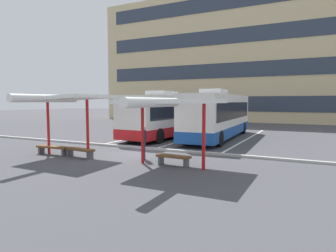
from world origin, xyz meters
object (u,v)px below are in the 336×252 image
Objects in this scene: bench_2 at (173,158)px; bench_0 at (53,148)px; waiting_shelter_0 at (62,100)px; coach_bus_1 at (219,116)px; waiting_passenger_0 at (144,140)px; bench_1 at (80,151)px; waiting_shelter_1 at (169,103)px; coach_bus_0 at (171,116)px.

bench_0 is at bearing -176.25° from bench_2.
waiting_shelter_0 is 2.66m from bench_0.
waiting_passenger_0 is at bearing -95.29° from coach_bus_1.
bench_2 is at bearing 5.42° from waiting_shelter_0.
bench_1 is at bearing 1.31° from bench_0.
waiting_shelter_1 reaches higher than bench_0.
bench_2 is 0.97× the size of waiting_passenger_0.
bench_1 is 1.14× the size of bench_2.
coach_bus_0 is 10.13m from bench_0.
bench_0 is 6.73m from bench_2.
coach_bus_0 is 5.57× the size of bench_0.
coach_bus_0 is 10.97m from waiting_shelter_1.
coach_bus_0 is at bearing -171.35° from coach_bus_1.
waiting_shelter_0 is 6.36m from bench_2.
bench_0 is 1.09× the size of bench_1.
bench_1 is at bearing -175.36° from bench_2.
bench_2 is at bearing 90.00° from waiting_shelter_1.
waiting_shelter_1 is 3.19× the size of waiting_passenger_0.
bench_1 is (-0.22, -9.80, -1.30)m from coach_bus_0.
waiting_shelter_0 is 2.33× the size of bench_0.
coach_bus_0 is 10.08m from waiting_shelter_0.
coach_bus_1 reaches higher than coach_bus_0.
waiting_shelter_0 reaches higher than waiting_passenger_0.
coach_bus_1 is at bearing 95.70° from bench_2.
waiting_passenger_0 is (2.84, -8.77, -0.71)m from coach_bus_0.
bench_1 is 0.35× the size of waiting_shelter_1.
waiting_shelter_1 is (4.92, -0.06, 2.35)m from bench_1.
bench_2 is (-0.00, 0.46, -2.35)m from waiting_shelter_1.
waiting_passenger_0 is at bearing 18.47° from bench_1.
waiting_passenger_0 is (-1.86, 1.09, -1.76)m from waiting_shelter_1.
coach_bus_0 is at bearing 78.38° from bench_0.
bench_0 is (-5.72, -10.40, -1.33)m from coach_bus_1.
waiting_shelter_1 is 2.40m from bench_2.
bench_1 is at bearing -161.53° from waiting_passenger_0.
waiting_shelter_0 reaches higher than bench_1.
coach_bus_0 is at bearing 107.92° from waiting_passenger_0.
waiting_shelter_1 is (6.72, -0.02, 2.34)m from bench_0.
coach_bus_0 is 0.95× the size of coach_bus_1.
coach_bus_0 is 2.10× the size of waiting_shelter_1.
waiting_shelter_0 is at bearing -179.13° from waiting_shelter_1.
waiting_shelter_0 is 2.66m from bench_1.
waiting_shelter_0 is (-4.82, -10.51, 1.17)m from coach_bus_1.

